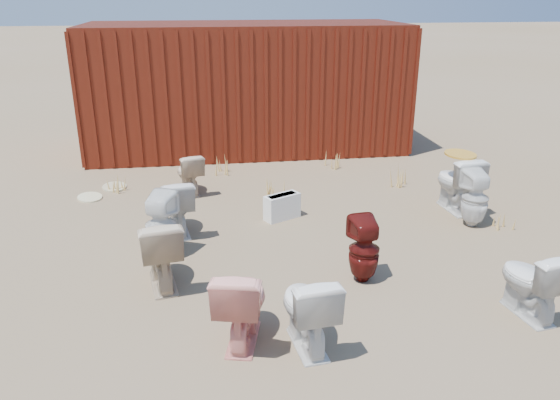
{
  "coord_description": "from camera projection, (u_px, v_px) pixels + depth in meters",
  "views": [
    {
      "loc": [
        -0.91,
        -5.61,
        2.95
      ],
      "look_at": [
        0.0,
        0.6,
        0.55
      ],
      "focal_mm": 35.0,
      "sensor_mm": 36.0,
      "label": 1
    }
  ],
  "objects": [
    {
      "name": "ground",
      "position": [
        287.0,
        262.0,
        6.36
      ],
      "size": [
        100.0,
        100.0,
        0.0
      ],
      "primitive_type": "plane",
      "color": "brown",
      "rests_on": "ground"
    },
    {
      "name": "shipping_container",
      "position": [
        246.0,
        87.0,
        10.73
      ],
      "size": [
        6.0,
        2.4,
        2.4
      ],
      "primitive_type": "cube",
      "color": "#471A0B",
      "rests_on": "ground"
    },
    {
      "name": "toilet_front_a",
      "position": [
        177.0,
        206.0,
        7.01
      ],
      "size": [
        0.52,
        0.79,
        0.75
      ],
      "primitive_type": "imported",
      "rotation": [
        0.0,
        0.0,
        3.29
      ],
      "color": "silver",
      "rests_on": "ground"
    },
    {
      "name": "toilet_front_pink",
      "position": [
        242.0,
        303.0,
        4.81
      ],
      "size": [
        0.59,
        0.83,
        0.77
      ],
      "primitive_type": "imported",
      "rotation": [
        0.0,
        0.0,
        2.9
      ],
      "color": "#FB9E91",
      "rests_on": "ground"
    },
    {
      "name": "toilet_front_c",
      "position": [
        307.0,
        309.0,
        4.73
      ],
      "size": [
        0.5,
        0.78,
        0.75
      ],
      "primitive_type": "imported",
      "rotation": [
        0.0,
        0.0,
        3.26
      ],
      "color": "white",
      "rests_on": "ground"
    },
    {
      "name": "toilet_front_maroon",
      "position": [
        364.0,
        250.0,
        5.83
      ],
      "size": [
        0.36,
        0.37,
        0.73
      ],
      "primitive_type": "imported",
      "rotation": [
        0.0,
        0.0,
        3.23
      ],
      "color": "#51110E",
      "rests_on": "ground"
    },
    {
      "name": "toilet_front_e",
      "position": [
        531.0,
        282.0,
        5.21
      ],
      "size": [
        0.5,
        0.75,
        0.72
      ],
      "primitive_type": "imported",
      "rotation": [
        0.0,
        0.0,
        3.29
      ],
      "color": "silver",
      "rests_on": "ground"
    },
    {
      "name": "toilet_back_a",
      "position": [
        161.0,
        226.0,
        6.35
      ],
      "size": [
        0.48,
        0.48,
        0.8
      ],
      "primitive_type": "imported",
      "rotation": [
        0.0,
        0.0,
        2.73
      ],
      "color": "white",
      "rests_on": "ground"
    },
    {
      "name": "toilet_back_beige_left",
      "position": [
        160.0,
        251.0,
        5.74
      ],
      "size": [
        0.56,
        0.84,
        0.79
      ],
      "primitive_type": "imported",
      "rotation": [
        0.0,
        0.0,
        3.31
      ],
      "color": "#C7B191",
      "rests_on": "ground"
    },
    {
      "name": "toilet_back_beige_right",
      "position": [
        189.0,
        173.0,
        8.43
      ],
      "size": [
        0.52,
        0.71,
        0.65
      ],
      "primitive_type": "imported",
      "rotation": [
        0.0,
        0.0,
        3.42
      ],
      "color": "beige",
      "rests_on": "ground"
    },
    {
      "name": "toilet_back_yellowlid",
      "position": [
        457.0,
        183.0,
        7.75
      ],
      "size": [
        0.51,
        0.83,
        0.82
      ],
      "primitive_type": "imported",
      "rotation": [
        0.0,
        0.0,
        3.21
      ],
      "color": "white",
      "rests_on": "ground"
    },
    {
      "name": "toilet_back_e",
      "position": [
        475.0,
        198.0,
        7.22
      ],
      "size": [
        0.37,
        0.38,
        0.77
      ],
      "primitive_type": "imported",
      "rotation": [
        0.0,
        0.0,
        3.22
      ],
      "color": "white",
      "rests_on": "ground"
    },
    {
      "name": "yellow_lid",
      "position": [
        460.0,
        154.0,
        7.6
      ],
      "size": [
        0.41,
        0.52,
        0.02
      ],
      "primitive_type": "ellipsoid",
      "color": "#C38622",
      "rests_on": "toilet_back_yellowlid"
    },
    {
      "name": "loose_tank",
      "position": [
        282.0,
        207.0,
        7.52
      ],
      "size": [
        0.54,
        0.41,
        0.35
      ],
      "primitive_type": "cube",
      "rotation": [
        0.0,
        0.0,
        0.47
      ],
      "color": "white",
      "rests_on": "ground"
    },
    {
      "name": "loose_lid_near",
      "position": [
        114.0,
        187.0,
        8.78
      ],
      "size": [
        0.48,
        0.56,
        0.02
      ],
      "primitive_type": "ellipsoid",
      "rotation": [
        0.0,
        0.0,
        0.22
      ],
      "color": "#C2B78D",
      "rests_on": "ground"
    },
    {
      "name": "loose_lid_far",
      "position": [
        90.0,
        197.0,
        8.33
      ],
      "size": [
        0.51,
        0.57,
        0.02
      ],
      "primitive_type": "ellipsoid",
      "rotation": [
        0.0,
        0.0,
        0.39
      ],
      "color": "beige",
      "rests_on": "ground"
    },
    {
      "name": "weed_clump_a",
      "position": [
        117.0,
        184.0,
        8.51
      ],
      "size": [
        0.36,
        0.36,
        0.27
      ],
      "primitive_type": "cone",
      "color": "tan",
      "rests_on": "ground"
    },
    {
      "name": "weed_clump_b",
      "position": [
        277.0,
        188.0,
        8.37
      ],
      "size": [
        0.32,
        0.32,
        0.27
      ],
      "primitive_type": "cone",
      "color": "tan",
      "rests_on": "ground"
    },
    {
      "name": "weed_clump_c",
      "position": [
        396.0,
        175.0,
        8.87
      ],
      "size": [
        0.36,
        0.36,
        0.32
      ],
      "primitive_type": "cone",
      "color": "tan",
      "rests_on": "ground"
    },
    {
      "name": "weed_clump_d",
      "position": [
        220.0,
        166.0,
        9.4
      ],
      "size": [
        0.3,
        0.3,
        0.29
      ],
      "primitive_type": "cone",
      "color": "tan",
      "rests_on": "ground"
    },
    {
      "name": "weed_clump_e",
      "position": [
        334.0,
        160.0,
        9.73
      ],
      "size": [
        0.34,
        0.34,
        0.28
      ],
      "primitive_type": "cone",
      "color": "tan",
      "rests_on": "ground"
    },
    {
      "name": "weed_clump_f",
      "position": [
        504.0,
        221.0,
        7.22
      ],
      "size": [
        0.28,
        0.28,
        0.22
      ],
      "primitive_type": "cone",
      "color": "tan",
      "rests_on": "ground"
    }
  ]
}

